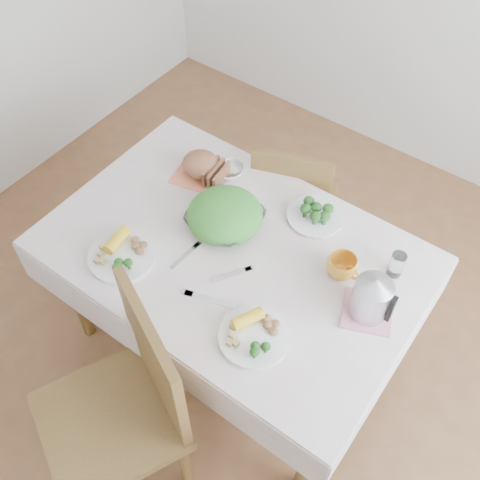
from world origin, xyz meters
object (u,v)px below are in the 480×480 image
Objects in this scene: dining_table at (234,302)px; dinner_plate_left at (122,256)px; dinner_plate_right at (254,337)px; yellow_mug at (342,267)px; salad_bowl at (225,219)px; electric_kettle at (373,294)px; chair_far at (295,193)px; chair_near at (112,426)px.

dinner_plate_left is at bearing -138.37° from dining_table.
yellow_mug is at bearing 75.90° from dinner_plate_right.
salad_bowl is 1.14× the size of dinner_plate_right.
electric_kettle is at bearing -29.66° from yellow_mug.
chair_far is 0.67m from salad_bowl.
chair_far is 2.93× the size of salad_bowl.
dining_table is at bearing 41.63° from dinner_plate_left.
dining_table is 11.70× the size of yellow_mug.
dinner_plate_left reaches higher than dining_table.
chair_far is (-0.10, 1.43, -0.00)m from chair_near.
chair_near is at bearing -55.11° from dinner_plate_left.
chair_far reaches higher than dinner_plate_left.
yellow_mug reaches higher than dining_table.
yellow_mug reaches higher than salad_bowl.
chair_far is 4.45× the size of electric_kettle.
dining_table is 0.59m from dinner_plate_left.
salad_bowl reaches higher than dinner_plate_left.
salad_bowl is 1.10× the size of dinner_plate_left.
dinner_plate_right reaches higher than dining_table.
yellow_mug reaches higher than dinner_plate_left.
dinner_plate_left is at bearing 57.25° from chair_far.
dinner_plate_right is (0.63, 0.02, 0.00)m from dinner_plate_left.
chair_far is 7.25× the size of yellow_mug.
dinner_plate_left is 1.04× the size of dinner_plate_right.
chair_far reaches higher than salad_bowl.
chair_near is (-0.00, -0.76, 0.09)m from dining_table.
electric_kettle is (0.68, -0.03, 0.08)m from salad_bowl.
dinner_plate_right is at bearing 1.54° from dinner_plate_left.
dinner_plate_right is (0.30, -0.28, 0.40)m from dining_table.
dinner_plate_left is 2.26× the size of yellow_mug.
dinner_plate_right is 0.44m from yellow_mug.
salad_bowl is 2.47× the size of yellow_mug.
chair_near is 1.23× the size of chair_far.
dinner_plate_right is at bearing 93.69° from chair_far.
dinner_plate_left is 0.98m from electric_kettle.
dinner_plate_left is (-0.33, 0.47, 0.31)m from chair_near.
chair_near is at bearing -104.96° from electric_kettle.
yellow_mug is at bearing 90.56° from chair_near.
salad_bowl is 0.54m from dinner_plate_right.
electric_kettle reaches higher than salad_bowl.
dining_table is 0.61m from yellow_mug.
yellow_mug is (0.51, 0.07, 0.01)m from salad_bowl.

